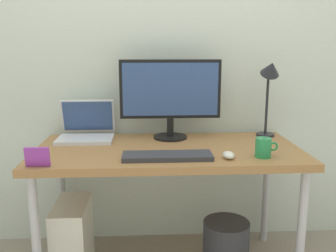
% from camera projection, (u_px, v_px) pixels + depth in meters
% --- Properties ---
extents(back_wall, '(4.40, 0.04, 2.60)m').
position_uv_depth(back_wall, '(164.00, 40.00, 2.30)').
color(back_wall, silver).
rests_on(back_wall, ground_plane).
extents(desk, '(1.43, 0.68, 0.72)m').
position_uv_depth(desk, '(168.00, 159.00, 2.04)').
color(desk, olive).
rests_on(desk, ground_plane).
extents(monitor, '(0.59, 0.20, 0.47)m').
position_uv_depth(monitor, '(170.00, 94.00, 2.18)').
color(monitor, black).
rests_on(monitor, desk).
extents(laptop, '(0.32, 0.28, 0.23)m').
position_uv_depth(laptop, '(86.00, 129.00, 2.22)').
color(laptop, silver).
rests_on(laptop, desk).
extents(desk_lamp, '(0.11, 0.16, 0.48)m').
position_uv_depth(desk_lamp, '(270.00, 81.00, 2.20)').
color(desk_lamp, '#232328').
rests_on(desk_lamp, desk).
extents(keyboard, '(0.44, 0.14, 0.02)m').
position_uv_depth(keyboard, '(167.00, 156.00, 1.83)').
color(keyboard, '#333338').
rests_on(keyboard, desk).
extents(mouse, '(0.06, 0.09, 0.03)m').
position_uv_depth(mouse, '(229.00, 155.00, 1.83)').
color(mouse, silver).
rests_on(mouse, desk).
extents(coffee_mug, '(0.11, 0.08, 0.10)m').
position_uv_depth(coffee_mug, '(264.00, 148.00, 1.85)').
color(coffee_mug, '#268C4C').
rests_on(coffee_mug, desk).
extents(photo_frame, '(0.11, 0.03, 0.09)m').
position_uv_depth(photo_frame, '(37.00, 157.00, 1.69)').
color(photo_frame, purple).
rests_on(photo_frame, desk).
extents(computer_tower, '(0.18, 0.36, 0.42)m').
position_uv_depth(computer_tower, '(73.00, 239.00, 2.08)').
color(computer_tower, silver).
rests_on(computer_tower, ground_plane).
extents(wastebasket, '(0.26, 0.26, 0.30)m').
position_uv_depth(wastebasket, '(226.00, 246.00, 2.12)').
color(wastebasket, '#333338').
rests_on(wastebasket, ground_plane).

